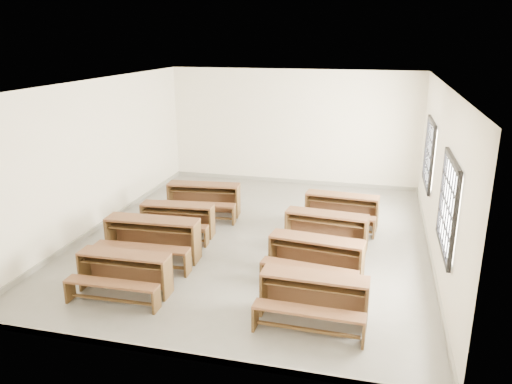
% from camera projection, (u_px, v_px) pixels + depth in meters
% --- Properties ---
extents(room, '(8.50, 8.50, 3.20)m').
position_uv_depth(room, '(260.00, 137.00, 9.84)').
color(room, slate).
rests_on(room, ground).
extents(desk_set_0, '(1.54, 0.82, 0.69)m').
position_uv_depth(desk_set_0, '(124.00, 271.00, 8.12)').
color(desk_set_0, brown).
rests_on(desk_set_0, ground).
extents(desk_set_1, '(1.80, 1.00, 0.79)m').
position_uv_depth(desk_set_1, '(152.00, 236.00, 9.35)').
color(desk_set_1, brown).
rests_on(desk_set_1, ground).
extents(desk_set_2, '(1.59, 0.91, 0.69)m').
position_uv_depth(desk_set_2, '(177.00, 218.00, 10.48)').
color(desk_set_2, brown).
rests_on(desk_set_2, ground).
extents(desk_set_3, '(1.76, 1.04, 0.76)m').
position_uv_depth(desk_set_3, '(203.00, 197.00, 11.69)').
color(desk_set_3, brown).
rests_on(desk_set_3, ground).
extents(desk_set_4, '(1.61, 0.87, 0.71)m').
position_uv_depth(desk_set_4, '(314.00, 295.00, 7.33)').
color(desk_set_4, brown).
rests_on(desk_set_4, ground).
extents(desk_set_5, '(1.72, 1.03, 0.73)m').
position_uv_depth(desk_set_5, '(315.00, 256.00, 8.61)').
color(desk_set_5, brown).
rests_on(desk_set_5, ground).
extents(desk_set_6, '(1.69, 1.00, 0.73)m').
position_uv_depth(desk_set_6, '(326.00, 228.00, 9.83)').
color(desk_set_6, brown).
rests_on(desk_set_6, ground).
extents(desk_set_7, '(1.66, 0.95, 0.72)m').
position_uv_depth(desk_set_7, '(341.00, 208.00, 11.01)').
color(desk_set_7, brown).
rests_on(desk_set_7, ground).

